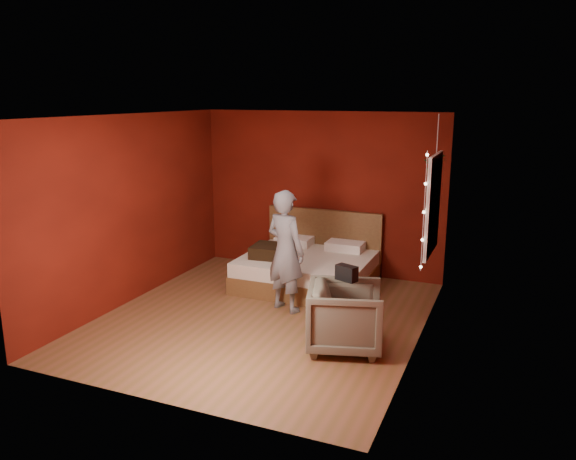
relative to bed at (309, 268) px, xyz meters
name	(u,v)px	position (x,y,z in m)	size (l,w,h in m)	color
floor	(263,318)	(-0.09, -1.48, -0.27)	(4.50, 4.50, 0.00)	brown
room_walls	(261,191)	(-0.09, -1.48, 1.41)	(4.04, 4.54, 2.62)	maroon
window	(433,204)	(1.87, -0.58, 1.23)	(0.05, 0.97, 1.27)	white
fairy_lights	(424,212)	(1.85, -1.10, 1.23)	(0.04, 0.04, 1.45)	silver
bed	(309,268)	(0.00, 0.00, 0.00)	(1.91, 1.62, 1.05)	brown
person	(286,251)	(0.06, -1.08, 0.55)	(0.60, 0.39, 1.65)	slate
armchair	(345,317)	(1.16, -1.92, 0.11)	(0.82, 0.84, 0.77)	#575445
handbag	(347,273)	(1.11, -1.77, 0.58)	(0.25, 0.12, 0.18)	black
throw_pillow	(270,251)	(-0.51, -0.33, 0.29)	(0.51, 0.51, 0.18)	black
hanging_plant	(436,166)	(1.79, 0.09, 1.63)	(0.32, 0.28, 0.87)	silver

